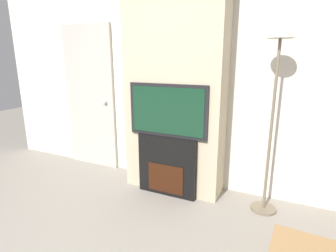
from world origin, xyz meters
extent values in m
cube|color=silver|center=(0.00, 2.03, 1.35)|extent=(6.00, 0.06, 2.70)
cube|color=#BCAD8E|center=(0.00, 1.80, 1.35)|extent=(1.18, 0.39, 2.70)
cube|color=black|center=(0.00, 1.61, 0.36)|extent=(0.72, 0.14, 0.72)
cube|color=#33160A|center=(0.00, 1.53, 0.22)|extent=(0.45, 0.01, 0.35)
cube|color=black|center=(0.00, 1.61, 1.02)|extent=(0.95, 0.06, 0.60)
cube|color=#143823|center=(0.00, 1.57, 1.02)|extent=(0.87, 0.01, 0.53)
cylinder|color=#726651|center=(1.09, 1.71, 0.01)|extent=(0.27, 0.27, 0.03)
cylinder|color=#726651|center=(1.09, 1.71, 0.90)|extent=(0.03, 0.03, 1.75)
cone|color=#B7B2A3|center=(1.09, 1.71, 1.82)|extent=(0.26, 0.26, 0.10)
cube|color=#BCB7AD|center=(-1.44, 1.98, 1.03)|extent=(0.85, 0.04, 2.06)
sphere|color=silver|center=(-1.14, 1.94, 0.99)|extent=(0.06, 0.06, 0.06)
camera|label=1|loc=(1.22, -1.02, 1.59)|focal=28.00mm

